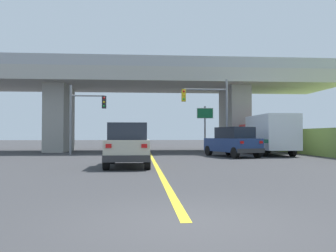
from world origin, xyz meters
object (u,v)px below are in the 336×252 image
Objects in this scene: suv_crossing at (233,142)px; sedan_oncoming at (137,139)px; traffic_signal_farside at (83,111)px; highway_sign at (205,119)px; box_truck at (268,134)px; semi_truck_distant at (137,134)px; suv_lead at (128,145)px; traffic_signal_nearside at (212,107)px.

sedan_oncoming is (-6.69, 17.70, 0.00)m from suv_crossing.
highway_sign is (9.94, 3.34, -0.38)m from traffic_signal_farside.
sedan_oncoming is at bearing 119.02° from highway_sign.
suv_crossing is 4.00m from box_truck.
box_truck reaches higher than sedan_oncoming.
traffic_signal_farside is at bearing 174.77° from box_truck.
sedan_oncoming is 9.38m from semi_truck_distant.
box_truck is 1.37× the size of traffic_signal_farside.
semi_truck_distant is (-10.02, 24.83, 0.10)m from box_truck.
suv_lead is at bearing -113.82° from highway_sign.
traffic_signal_farside is at bearing -99.28° from semi_truck_distant.
traffic_signal_nearside is (-3.98, 1.37, 2.15)m from box_truck.
suv_lead is 11.53m from traffic_signal_farside.
suv_crossing is 1.06× the size of sedan_oncoming.
traffic_signal_nearside is at bearing 161.04° from box_truck.
semi_truck_distant is (-6.09, 20.22, -1.24)m from highway_sign.
traffic_signal_farside is at bearing -105.40° from sedan_oncoming.
traffic_signal_nearside reaches higher than box_truck.
suv_lead is 15.43m from highway_sign.
sedan_oncoming is 0.81× the size of traffic_signal_nearside.
suv_lead is 0.78× the size of traffic_signal_nearside.
traffic_signal_nearside is at bearing -90.90° from highway_sign.
traffic_signal_farside is (-9.89, -0.10, -0.43)m from traffic_signal_nearside.
semi_truck_distant is at bearing 104.43° from traffic_signal_nearside.
traffic_signal_farside reaches higher than box_truck.
suv_crossing is at bearing -84.45° from highway_sign.
sedan_oncoming is 1.18× the size of highway_sign.
highway_sign is at bearing 130.49° from box_truck.
highway_sign is at bearing 18.56° from traffic_signal_farside.
traffic_signal_nearside is 0.85× the size of semi_truck_distant.
semi_truck_distant is at bearing 90.39° from sedan_oncoming.
traffic_signal_nearside reaches higher than sedan_oncoming.
suv_lead is 24.87m from sedan_oncoming.
traffic_signal_nearside is (-0.72, 3.60, 2.69)m from suv_crossing.
highway_sign is (-3.93, 4.61, 1.33)m from box_truck.
semi_truck_distant reaches higher than suv_crossing.
suv_lead is at bearing -119.67° from traffic_signal_nearside.
box_truck is 18.40m from sedan_oncoming.
traffic_signal_nearside reaches higher than suv_lead.
traffic_signal_nearside is at bearing 0.57° from traffic_signal_farside.
highway_sign is at bearing -60.98° from sedan_oncoming.
suv_lead is 0.88× the size of traffic_signal_farside.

